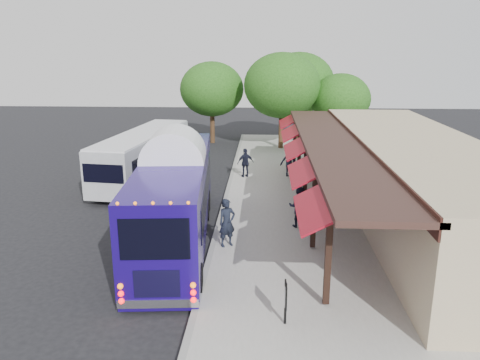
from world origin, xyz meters
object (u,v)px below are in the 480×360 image
(ped_b, at_px, (299,207))
(ped_d, at_px, (289,162))
(ped_a, at_px, (227,223))
(coach_bus, at_px, (175,194))
(ped_c, at_px, (245,163))
(sign_board, at_px, (286,297))
(city_bus, at_px, (144,154))

(ped_b, relative_size, ped_d, 0.99)
(ped_a, bearing_deg, coach_bus, 127.02)
(coach_bus, relative_size, ped_b, 6.47)
(ped_b, relative_size, ped_c, 1.04)
(ped_c, bearing_deg, ped_a, 67.14)
(ped_b, distance_m, sign_board, 7.27)
(ped_a, xyz_separation_m, sign_board, (1.97, -5.09, -0.11))
(ped_b, bearing_deg, ped_a, 47.87)
(ped_a, bearing_deg, city_bus, 88.20)
(ped_d, distance_m, sign_board, 15.31)
(coach_bus, height_order, city_bus, coach_bus)
(coach_bus, distance_m, city_bus, 9.42)
(coach_bus, relative_size, ped_d, 6.38)
(city_bus, xyz_separation_m, ped_a, (5.53, -9.54, -0.46))
(coach_bus, relative_size, ped_a, 6.12)
(sign_board, bearing_deg, ped_d, 85.76)
(ped_c, xyz_separation_m, ped_d, (2.53, 0.28, 0.04))
(coach_bus, xyz_separation_m, ped_c, (2.32, 9.12, -0.92))
(ped_a, relative_size, ped_c, 1.10)
(coach_bus, bearing_deg, ped_a, -26.03)
(ped_c, xyz_separation_m, sign_board, (1.70, -15.01, -0.04))
(ped_c, bearing_deg, ped_d, 165.05)
(ped_c, relative_size, sign_board, 1.41)
(ped_b, distance_m, ped_d, 8.06)
(coach_bus, bearing_deg, ped_c, 70.80)
(coach_bus, distance_m, sign_board, 7.19)
(ped_a, xyz_separation_m, ped_d, (2.80, 10.19, -0.04))
(ped_c, bearing_deg, ped_b, 86.71)
(ped_b, bearing_deg, ped_c, -61.41)
(ped_b, bearing_deg, coach_bus, 26.04)
(coach_bus, xyz_separation_m, ped_a, (2.05, -0.79, -0.84))
(city_bus, distance_m, sign_board, 16.45)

